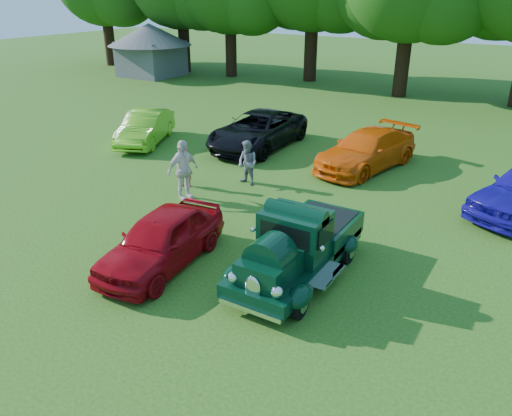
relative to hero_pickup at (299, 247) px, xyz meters
The scene contains 10 objects.
ground 1.59m from the hero_pickup, 162.16° to the right, with size 120.00×120.00×0.00m, color #2B4E12.
hero_pickup is the anchor object (origin of this frame).
red_convertible 3.38m from the hero_pickup, 157.44° to the right, with size 1.62×4.03×1.37m, color #9D060F.
back_car_lime 12.66m from the hero_pickup, 149.28° to the left, with size 1.48×4.23×1.40m, color #61BF19.
back_car_black 10.57m from the hero_pickup, 126.53° to the left, with size 2.51×5.45×1.51m, color black.
back_car_orange 8.44m from the hero_pickup, 99.23° to the left, with size 2.00×4.92×1.43m, color #E25308.
spectator_pink 6.83m from the hero_pickup, 151.82° to the left, with size 0.54×0.36×1.49m, color #CD5654.
spectator_grey 6.20m from the hero_pickup, 133.60° to the left, with size 0.77×0.60×1.58m, color slate.
spectator_white 5.83m from the hero_pickup, 156.75° to the left, with size 1.16×0.48×1.98m, color silver.
gazebo 31.15m from the hero_pickup, 138.59° to the left, with size 6.40×6.40×3.90m.
Camera 1 is at (5.89, -8.97, 6.38)m, focal length 35.00 mm.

